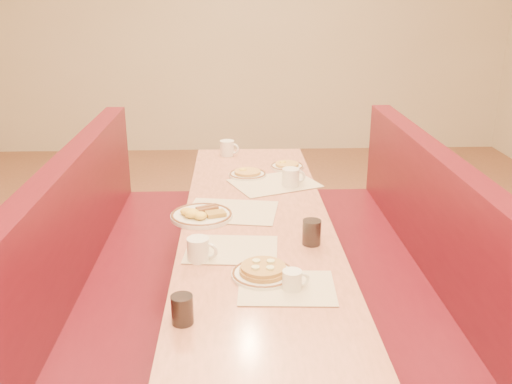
{
  "coord_description": "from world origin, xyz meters",
  "views": [
    {
      "loc": [
        -0.1,
        -2.54,
        1.78
      ],
      "look_at": [
        0.0,
        0.09,
        0.85
      ],
      "focal_mm": 40.0,
      "sensor_mm": 36.0,
      "label": 1
    }
  ],
  "objects_px": {
    "booth_left": "(110,292)",
    "soda_tumbler_near": "(182,310)",
    "booth_right": "(400,286)",
    "coffee_mug_a": "(293,280)",
    "coffee_mug_c": "(291,177)",
    "coffee_mug_b": "(199,249)",
    "diner_table": "(257,287)",
    "coffee_mug_d": "(228,148)",
    "pancake_plate": "(263,272)",
    "soda_tumbler_mid": "(312,232)",
    "eggs_plate": "(201,215)"
  },
  "relations": [
    {
      "from": "booth_left",
      "to": "soda_tumbler_near",
      "type": "height_order",
      "value": "booth_left"
    },
    {
      "from": "booth_right",
      "to": "coffee_mug_a",
      "type": "xyz_separation_m",
      "value": [
        -0.63,
        -0.7,
        0.43
      ]
    },
    {
      "from": "coffee_mug_c",
      "to": "soda_tumbler_near",
      "type": "distance_m",
      "value": 1.45
    },
    {
      "from": "coffee_mug_a",
      "to": "coffee_mug_b",
      "type": "xyz_separation_m",
      "value": [
        -0.35,
        0.25,
        0.01
      ]
    },
    {
      "from": "diner_table",
      "to": "coffee_mug_c",
      "type": "relative_size",
      "value": 18.62
    },
    {
      "from": "booth_left",
      "to": "soda_tumbler_near",
      "type": "distance_m",
      "value": 1.11
    },
    {
      "from": "soda_tumbler_near",
      "to": "booth_left",
      "type": "bearing_deg",
      "value": 116.46
    },
    {
      "from": "diner_table",
      "to": "booth_left",
      "type": "bearing_deg",
      "value": 180.0
    },
    {
      "from": "diner_table",
      "to": "coffee_mug_b",
      "type": "relative_size",
      "value": 19.7
    },
    {
      "from": "diner_table",
      "to": "coffee_mug_a",
      "type": "xyz_separation_m",
      "value": [
        0.1,
        -0.7,
        0.42
      ]
    },
    {
      "from": "coffee_mug_d",
      "to": "soda_tumbler_near",
      "type": "xyz_separation_m",
      "value": [
        -0.13,
        -2.01,
        -0.0
      ]
    },
    {
      "from": "coffee_mug_d",
      "to": "pancake_plate",
      "type": "bearing_deg",
      "value": -60.71
    },
    {
      "from": "pancake_plate",
      "to": "soda_tumbler_mid",
      "type": "relative_size",
      "value": 2.21
    },
    {
      "from": "pancake_plate",
      "to": "coffee_mug_d",
      "type": "distance_m",
      "value": 1.7
    },
    {
      "from": "coffee_mug_d",
      "to": "eggs_plate",
      "type": "bearing_deg",
      "value": -71.92
    },
    {
      "from": "soda_tumbler_near",
      "to": "eggs_plate",
      "type": "bearing_deg",
      "value": 89.18
    },
    {
      "from": "eggs_plate",
      "to": "booth_left",
      "type": "bearing_deg",
      "value": -179.74
    },
    {
      "from": "booth_right",
      "to": "coffee_mug_b",
      "type": "relative_size",
      "value": 19.7
    },
    {
      "from": "booth_right",
      "to": "eggs_plate",
      "type": "height_order",
      "value": "booth_right"
    },
    {
      "from": "coffee_mug_b",
      "to": "soda_tumbler_near",
      "type": "relative_size",
      "value": 1.26
    },
    {
      "from": "soda_tumbler_mid",
      "to": "diner_table",
      "type": "bearing_deg",
      "value": 125.67
    },
    {
      "from": "pancake_plate",
      "to": "coffee_mug_b",
      "type": "relative_size",
      "value": 1.92
    },
    {
      "from": "booth_right",
      "to": "eggs_plate",
      "type": "distance_m",
      "value": 1.08
    },
    {
      "from": "diner_table",
      "to": "booth_right",
      "type": "xyz_separation_m",
      "value": [
        0.73,
        0.0,
        -0.01
      ]
    },
    {
      "from": "coffee_mug_a",
      "to": "coffee_mug_d",
      "type": "height_order",
      "value": "coffee_mug_d"
    },
    {
      "from": "coffee_mug_a",
      "to": "soda_tumbler_near",
      "type": "bearing_deg",
      "value": -161.84
    },
    {
      "from": "diner_table",
      "to": "eggs_plate",
      "type": "distance_m",
      "value": 0.48
    },
    {
      "from": "coffee_mug_a",
      "to": "soda_tumbler_mid",
      "type": "height_order",
      "value": "soda_tumbler_mid"
    },
    {
      "from": "booth_right",
      "to": "coffee_mug_c",
      "type": "distance_m",
      "value": 0.82
    },
    {
      "from": "eggs_plate",
      "to": "diner_table",
      "type": "bearing_deg",
      "value": -0.46
    },
    {
      "from": "booth_right",
      "to": "pancake_plate",
      "type": "distance_m",
      "value": 1.03
    },
    {
      "from": "soda_tumbler_mid",
      "to": "coffee_mug_d",
      "type": "bearing_deg",
      "value": 104.73
    },
    {
      "from": "coffee_mug_d",
      "to": "soda_tumbler_mid",
      "type": "bearing_deg",
      "value": -50.96
    },
    {
      "from": "coffee_mug_a",
      "to": "diner_table",
      "type": "bearing_deg",
      "value": 88.45
    },
    {
      "from": "soda_tumbler_mid",
      "to": "coffee_mug_c",
      "type": "bearing_deg",
      "value": 90.9
    },
    {
      "from": "coffee_mug_a",
      "to": "coffee_mug_c",
      "type": "relative_size",
      "value": 0.76
    },
    {
      "from": "pancake_plate",
      "to": "soda_tumbler_near",
      "type": "xyz_separation_m",
      "value": [
        -0.28,
        -0.31,
        0.03
      ]
    },
    {
      "from": "booth_right",
      "to": "coffee_mug_a",
      "type": "bearing_deg",
      "value": -131.75
    },
    {
      "from": "diner_table",
      "to": "pancake_plate",
      "type": "relative_size",
      "value": 10.25
    },
    {
      "from": "pancake_plate",
      "to": "soda_tumbler_near",
      "type": "relative_size",
      "value": 2.42
    },
    {
      "from": "booth_left",
      "to": "coffee_mug_b",
      "type": "relative_size",
      "value": 19.7
    },
    {
      "from": "diner_table",
      "to": "soda_tumbler_near",
      "type": "distance_m",
      "value": 1.04
    },
    {
      "from": "booth_left",
      "to": "pancake_plate",
      "type": "xyz_separation_m",
      "value": [
        0.73,
        -0.6,
        0.41
      ]
    },
    {
      "from": "coffee_mug_c",
      "to": "coffee_mug_a",
      "type": "bearing_deg",
      "value": -110.2
    },
    {
      "from": "eggs_plate",
      "to": "coffee_mug_d",
      "type": "distance_m",
      "value": 1.1
    },
    {
      "from": "pancake_plate",
      "to": "soda_tumbler_mid",
      "type": "xyz_separation_m",
      "value": [
        0.22,
        0.29,
        0.04
      ]
    },
    {
      "from": "coffee_mug_a",
      "to": "coffee_mug_b",
      "type": "height_order",
      "value": "coffee_mug_b"
    },
    {
      "from": "coffee_mug_c",
      "to": "soda_tumbler_near",
      "type": "relative_size",
      "value": 1.33
    },
    {
      "from": "coffee_mug_b",
      "to": "coffee_mug_c",
      "type": "relative_size",
      "value": 0.95
    },
    {
      "from": "coffee_mug_a",
      "to": "soda_tumbler_near",
      "type": "distance_m",
      "value": 0.43
    }
  ]
}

